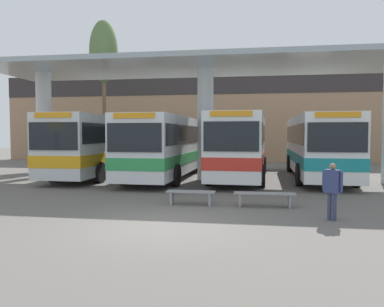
{
  "coord_description": "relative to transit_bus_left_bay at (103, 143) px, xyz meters",
  "views": [
    {
      "loc": [
        2.33,
        -9.35,
        2.37
      ],
      "look_at": [
        0.0,
        5.41,
        1.6
      ],
      "focal_mm": 35.0,
      "sensor_mm": 36.0,
      "label": 1
    }
  ],
  "objects": [
    {
      "name": "ground_plane",
      "position": [
        6.16,
        -11.26,
        -1.86
      ],
      "size": [
        100.0,
        100.0,
        0.0
      ],
      "primitive_type": "plane",
      "color": "#605B56"
    },
    {
      "name": "townhouse_backdrop",
      "position": [
        6.16,
        11.64,
        2.57
      ],
      "size": [
        40.0,
        0.58,
        7.6
      ],
      "color": "#9E7A5B",
      "rests_on": "ground_plane"
    },
    {
      "name": "station_canopy",
      "position": [
        6.16,
        -1.42,
        3.25
      ],
      "size": [
        22.96,
        6.2,
        6.0
      ],
      "color": "silver",
      "rests_on": "ground_plane"
    },
    {
      "name": "transit_bus_left_bay",
      "position": [
        0.0,
        0.0,
        0.0
      ],
      "size": [
        2.74,
        11.22,
        3.34
      ],
      "rotation": [
        0.0,
        0.0,
        3.15
      ],
      "color": "silver",
      "rests_on": "ground_plane"
    },
    {
      "name": "transit_bus_center_bay",
      "position": [
        3.99,
        -0.66,
        -0.04
      ],
      "size": [
        2.99,
        10.97,
        3.26
      ],
      "rotation": [
        0.0,
        0.0,
        3.11
      ],
      "color": "silver",
      "rests_on": "ground_plane"
    },
    {
      "name": "transit_bus_right_bay",
      "position": [
        7.94,
        -0.41,
        -0.0
      ],
      "size": [
        3.01,
        10.63,
        3.33
      ],
      "rotation": [
        0.0,
        0.0,
        3.1
      ],
      "color": "white",
      "rests_on": "ground_plane"
    },
    {
      "name": "transit_bus_far_right_bay",
      "position": [
        12.01,
        0.38,
        -0.03
      ],
      "size": [
        2.97,
        11.31,
        3.28
      ],
      "rotation": [
        0.0,
        0.0,
        3.11
      ],
      "color": "white",
      "rests_on": "ground_plane"
    },
    {
      "name": "waiting_bench_near_pillar",
      "position": [
        8.94,
        -8.26,
        -1.51
      ],
      "size": [
        1.99,
        0.44,
        0.46
      ],
      "color": "gray",
      "rests_on": "ground_plane"
    },
    {
      "name": "waiting_bench_mid_platform",
      "position": [
        6.5,
        -8.26,
        -1.52
      ],
      "size": [
        1.63,
        0.44,
        0.46
      ],
      "color": "gray",
      "rests_on": "ground_plane"
    },
    {
      "name": "pedestrian_waiting",
      "position": [
        10.7,
        -9.95,
        -0.9
      ],
      "size": [
        0.51,
        0.43,
        1.58
      ],
      "rotation": [
        0.0,
        0.0,
        -0.65
      ],
      "color": "#333856",
      "rests_on": "ground_plane"
    },
    {
      "name": "poplar_tree_behind_left",
      "position": [
        -2.73,
        6.97,
        6.71
      ],
      "size": [
        2.15,
        2.15,
        11.08
      ],
      "color": "brown",
      "rests_on": "ground_plane"
    },
    {
      "name": "parked_car_street",
      "position": [
        -0.29,
        7.86,
        -0.83
      ],
      "size": [
        4.39,
        2.24,
        2.13
      ],
      "rotation": [
        0.0,
        0.0,
        -0.07
      ],
      "color": "maroon",
      "rests_on": "ground_plane"
    }
  ]
}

